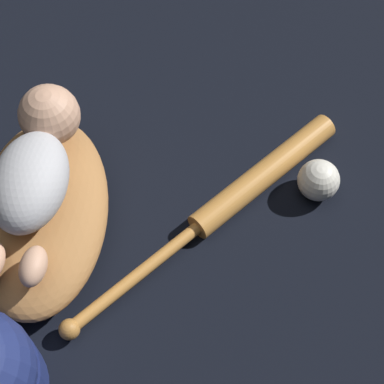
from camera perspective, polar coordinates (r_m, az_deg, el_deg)
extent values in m
plane|color=black|center=(1.11, -14.69, -3.74)|extent=(6.00, 6.00, 0.00)
ellipsoid|color=#A8703D|center=(1.07, -13.19, -1.77)|extent=(0.38, 0.23, 0.09)
ellipsoid|color=#B2B2B7|center=(0.99, -14.23, 0.89)|extent=(0.19, 0.14, 0.09)
sphere|color=tan|center=(1.06, -12.56, 6.70)|extent=(0.10, 0.10, 0.10)
ellipsoid|color=tan|center=(0.95, -13.93, -6.42)|extent=(0.07, 0.05, 0.04)
cylinder|color=#C6843D|center=(1.11, 6.47, 1.61)|extent=(0.24, 0.27, 0.05)
cylinder|color=#C6843D|center=(1.02, -5.00, -7.47)|extent=(0.18, 0.21, 0.02)
sphere|color=#A97034|center=(1.00, -10.84, -11.90)|extent=(0.03, 0.03, 0.03)
sphere|color=silver|center=(1.10, 11.18, 1.04)|extent=(0.07, 0.07, 0.07)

